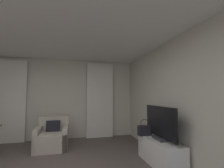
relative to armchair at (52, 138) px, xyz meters
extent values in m
cube|color=beige|center=(0.04, 0.96, 1.02)|extent=(5.12, 0.06, 2.60)
cube|color=beige|center=(2.57, -2.07, 1.02)|extent=(0.06, 6.12, 2.60)
cube|color=white|center=(0.04, -2.07, 2.35)|extent=(5.12, 6.12, 0.06)
cube|color=silver|center=(-1.33, 0.83, 0.97)|extent=(0.90, 0.06, 2.50)
cube|color=silver|center=(1.42, 0.83, 0.97)|extent=(0.90, 0.06, 2.50)
cube|color=#B2A899|center=(0.00, -0.04, -0.06)|extent=(0.82, 0.85, 0.44)
cube|color=#B2A899|center=(0.00, 0.31, 0.34)|extent=(0.81, 0.15, 0.38)
cube|color=#B2A899|center=(0.34, -0.04, 0.01)|extent=(0.13, 0.84, 0.58)
cube|color=#B2A899|center=(-0.34, -0.03, 0.01)|extent=(0.13, 0.84, 0.58)
cube|color=black|center=(0.00, 0.09, 0.25)|extent=(0.36, 0.21, 0.37)
cube|color=white|center=(2.27, -1.57, -0.03)|extent=(0.45, 1.19, 0.50)
cube|color=#333338|center=(2.27, -1.60, 0.25)|extent=(0.20, 0.36, 0.06)
cube|color=black|center=(2.27, -1.60, 0.59)|extent=(0.04, 1.11, 0.62)
cube|color=black|center=(2.12, -1.18, 0.33)|extent=(0.30, 0.14, 0.22)
torus|color=black|center=(2.12, -1.18, 0.49)|extent=(0.20, 0.02, 0.20)
camera|label=1|loc=(0.52, -4.59, 1.13)|focal=25.60mm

